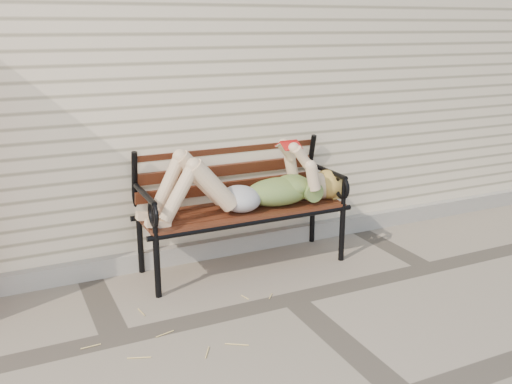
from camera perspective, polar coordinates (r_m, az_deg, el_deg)
ground at (r=4.15m, az=3.65°, el=-10.62°), size 80.00×80.00×0.00m
house_wall at (r=6.49m, az=-9.33°, el=12.84°), size 8.00×4.00×3.00m
foundation_strip at (r=4.91m, az=-1.83°, el=-5.19°), size 8.00×0.10×0.15m
garden_bench at (r=4.54m, az=-1.84°, el=0.56°), size 1.77×0.70×1.14m
reading_woman at (r=4.41m, az=-0.95°, el=0.61°), size 1.67×0.38×0.53m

